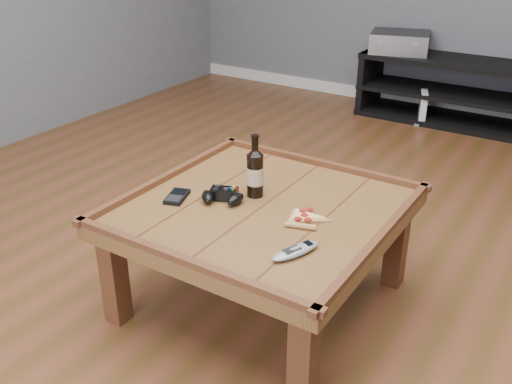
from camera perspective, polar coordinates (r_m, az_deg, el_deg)
The scene contains 11 objects.
ground at distance 2.47m, azimuth 0.61°, elevation -10.71°, with size 6.00×6.00×0.00m, color #4D3216.
baseboard at distance 5.00m, azimuth 19.36°, elevation 7.92°, with size 5.00×0.02×0.10m, color silver.
coffee_table at distance 2.26m, azimuth 0.66°, elevation -2.74°, with size 1.03×1.03×0.48m.
media_console at distance 4.72m, azimuth 18.94°, elevation 9.47°, with size 1.40×0.45×0.50m.
beer_bottle at distance 2.27m, azimuth -0.09°, elevation 2.04°, with size 0.07×0.07×0.26m.
game_controller at distance 2.26m, azimuth -3.37°, elevation -0.38°, with size 0.18×0.16×0.05m.
pizza_slice at distance 2.14m, azimuth 4.81°, elevation -2.64°, with size 0.18×0.23×0.02m.
smartphone at distance 2.31m, azimuth -7.92°, elevation -0.45°, with size 0.11×0.15×0.02m.
remote_control at distance 1.92m, azimuth 3.99°, elevation -5.90°, with size 0.13×0.20×0.03m.
av_receiver at distance 4.76m, azimuth 14.19°, elevation 14.33°, with size 0.52×0.47×0.15m.
game_console at distance 4.68m, azimuth 16.31°, elevation 8.00°, with size 0.17×0.22×0.25m.
Camera 1 is at (1.05, -1.68, 1.48)m, focal length 40.00 mm.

